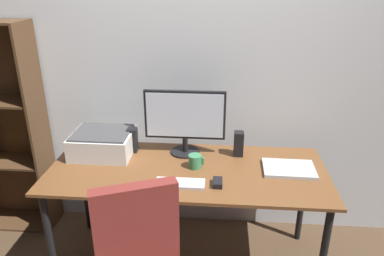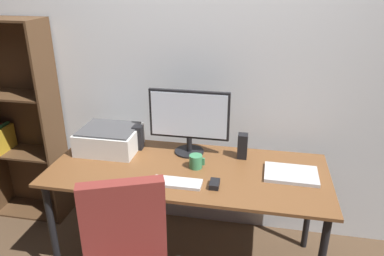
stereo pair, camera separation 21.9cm
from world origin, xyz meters
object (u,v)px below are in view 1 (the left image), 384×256
Objects in this scene: keyboard at (180,183)px; speaker_left at (132,140)px; laptop at (289,169)px; coffee_mug at (195,161)px; bookshelf at (2,132)px; mouse at (218,183)px; desk at (187,179)px; monitor at (185,118)px; printer at (103,143)px; speaker_right at (239,144)px.

keyboard is 1.71× the size of speaker_left.
coffee_mug is at bearing -177.91° from laptop.
mouse is at bearing -18.49° from bookshelf.
mouse is 0.30× the size of laptop.
desk is 0.21m from keyboard.
laptop is 1.88× the size of speaker_left.
desk is at bearing 137.02° from mouse.
printer is (-0.56, -0.06, -0.17)m from monitor.
monitor is at bearing 5.95° from printer.
speaker_left is at bearing 156.39° from coffee_mug.
desk is at bearing -15.92° from printer.
mouse is 0.72m from speaker_left.
mouse is at bearing 4.23° from keyboard.
keyboard is 1.51m from bookshelf.
desk is at bearing -28.69° from speaker_left.
printer reaches higher than keyboard.
speaker_left is 0.43× the size of printer.
printer reaches higher than desk.
keyboard is at bearing -159.93° from laptop.
keyboard is 0.55m from speaker_right.
laptop is 0.20× the size of bookshelf.
monitor is 5.42× the size of coffee_mug.
laptop is at bearing -9.10° from bookshelf.
speaker_left is 0.73m from speaker_right.
coffee_mug is at bearing 25.75° from desk.
bookshelf reaches higher than mouse.
mouse is 0.42m from speaker_right.
bookshelf is at bearing 175.25° from speaker_right.
desk is 10.33× the size of speaker_left.
keyboard is 0.18× the size of bookshelf.
laptop is 1.88× the size of speaker_right.
mouse is at bearing -108.34° from speaker_right.
printer reaches higher than coffee_mug.
keyboard is 2.91× the size of coffee_mug.
keyboard is 0.91× the size of laptop.
laptop is (0.59, 0.01, -0.03)m from coffee_mug.
bookshelf is at bearing 160.95° from mouse.
printer reaches higher than laptop.
keyboard is 3.02× the size of mouse.
coffee_mug is (-0.15, 0.20, 0.03)m from mouse.
monitor reaches higher than coffee_mug.
coffee_mug is at bearing -144.99° from speaker_right.
speaker_left reaches higher than desk.
speaker_left reaches higher than mouse.
monitor reaches higher than laptop.
speaker_left is (-0.36, -0.01, -0.17)m from monitor.
coffee_mug is (0.08, -0.20, -0.21)m from monitor.
monitor is 0.30m from coffee_mug.
speaker_right reaches higher than coffee_mug.
desk is 0.40m from monitor.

